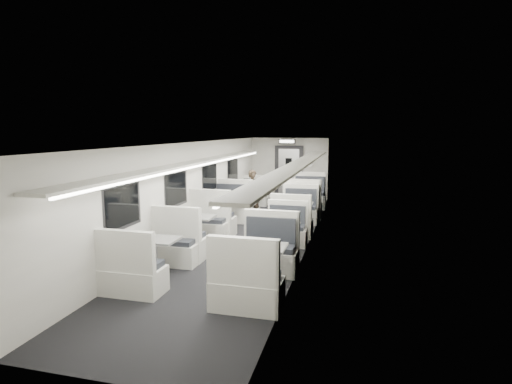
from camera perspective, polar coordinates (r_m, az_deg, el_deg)
The scene contains 19 objects.
room at distance 9.88m, azimuth -0.95°, elevation 0.11°, with size 3.24×12.24×2.64m.
booth_left_a at distance 13.79m, azimuth -0.97°, elevation -0.95°, with size 0.98×1.98×1.06m.
booth_left_b at distance 11.12m, azimuth -4.76°, elevation -3.04°, with size 1.14×2.32×1.24m.
booth_left_c at distance 9.33m, azimuth -8.71°, elevation -5.60°, with size 1.07×2.18×1.16m.
booth_left_d at distance 7.70m, azimuth -14.21°, elevation -9.01°, with size 1.04×2.11×1.13m.
booth_right_a at distance 13.16m, azimuth 7.18°, elevation -1.22°, with size 1.15×2.33×1.25m.
booth_right_b at distance 11.02m, azimuth 5.77°, elevation -3.38°, with size 1.04×2.10×1.12m.
booth_right_c at distance 8.83m, azimuth 3.58°, elevation -6.61°, with size 0.96×1.95×1.05m.
booth_right_d at distance 6.94m, azimuth 0.49°, elevation -10.58°, with size 1.08×2.20×1.18m.
passenger at distance 12.56m, azimuth -0.46°, elevation -0.16°, with size 0.53×0.35×1.47m, color black.
window_a at distance 13.51m, azimuth -3.31°, elevation 3.10°, with size 0.02×1.18×0.84m, color black.
window_b at distance 11.45m, azimuth -6.60°, elevation 2.01°, with size 0.02×1.18×0.84m, color black.
window_c at distance 9.44m, azimuth -11.31°, elevation 0.45°, with size 0.02×1.18×0.84m, color black.
window_d at distance 7.54m, azimuth -18.47°, elevation -1.94°, with size 0.02×1.18×0.84m, color black.
luggage_rack_left at distance 9.91m, azimuth -8.40°, elevation 4.21°, with size 0.46×10.40×0.09m.
luggage_rack_right at distance 9.25m, azimuth 6.03°, elevation 3.93°, with size 0.46×10.40×0.09m.
vestibule_door at distance 15.66m, azimuth 4.70°, elevation 2.73°, with size 1.10×0.13×2.10m.
exit_sign at distance 15.09m, azimuth 4.46°, elevation 7.23°, with size 0.62×0.12×0.16m.
wall_notice at distance 15.50m, azimuth 7.46°, elevation 4.33°, with size 0.32×0.02×0.40m, color white.
Camera 1 is at (2.54, -9.43, 2.70)m, focal length 28.00 mm.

